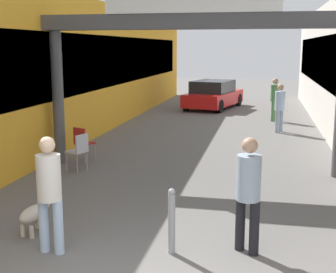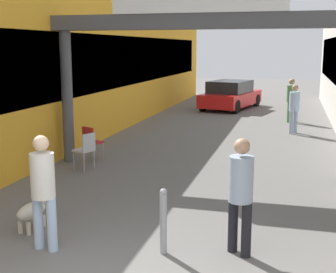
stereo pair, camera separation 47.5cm
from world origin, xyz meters
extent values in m
cube|color=gold|center=(-5.10, 11.00, 2.17)|extent=(3.00, 26.00, 4.35)
cube|color=black|center=(-3.62, 11.00, 2.39)|extent=(0.04, 23.40, 1.74)
cube|color=black|center=(3.62, 11.00, 2.39)|extent=(0.04, 23.40, 1.74)
cylinder|color=#4C4C4F|center=(-3.35, 6.65, 1.64)|extent=(0.28, 0.28, 3.28)
cube|color=#4C4C4F|center=(0.00, 6.65, 3.45)|extent=(7.40, 0.44, 0.35)
cylinder|color=#A5BFE0|center=(-1.33, 1.67, 0.39)|extent=(0.16, 0.16, 0.78)
cylinder|color=#A5BFE0|center=(-1.10, 1.64, 0.39)|extent=(0.16, 0.16, 0.78)
cylinder|color=silver|center=(-1.21, 1.66, 1.10)|extent=(0.38, 0.38, 0.65)
sphere|color=beige|center=(-1.21, 1.66, 1.57)|extent=(0.25, 0.25, 0.22)
cylinder|color=black|center=(1.40, 2.29, 0.39)|extent=(0.19, 0.19, 0.78)
cylinder|color=black|center=(1.60, 2.16, 0.39)|extent=(0.19, 0.19, 0.78)
cylinder|color=#8C9EB2|center=(1.50, 2.22, 1.10)|extent=(0.47, 0.47, 0.64)
sphere|color=tan|center=(1.50, 2.22, 1.56)|extent=(0.30, 0.30, 0.22)
cylinder|color=#8C9EB2|center=(2.26, 12.24, 0.38)|extent=(0.19, 0.19, 0.77)
cylinder|color=#8C9EB2|center=(2.13, 12.04, 0.38)|extent=(0.19, 0.19, 0.77)
cylinder|color=#A5BFE0|center=(2.20, 12.14, 1.09)|extent=(0.47, 0.47, 0.63)
sphere|color=tan|center=(2.20, 12.14, 1.54)|extent=(0.30, 0.30, 0.22)
cylinder|color=#4C7F47|center=(2.02, 14.53, 0.39)|extent=(0.19, 0.19, 0.78)
cylinder|color=#4C7F47|center=(2.13, 14.74, 0.39)|extent=(0.19, 0.19, 0.78)
cylinder|color=#4C7F47|center=(2.07, 14.64, 1.11)|extent=(0.46, 0.46, 0.65)
sphere|color=tan|center=(2.07, 14.64, 1.57)|extent=(0.30, 0.30, 0.22)
ellipsoid|color=beige|center=(-1.80, 2.25, 0.32)|extent=(0.35, 0.65, 0.25)
sphere|color=beige|center=(-1.76, 2.53, 0.41)|extent=(0.24, 0.24, 0.21)
sphere|color=white|center=(-1.77, 2.44, 0.31)|extent=(0.17, 0.17, 0.15)
cylinder|color=beige|center=(-1.85, 2.45, 0.10)|extent=(0.08, 0.08, 0.20)
cylinder|color=beige|center=(-1.69, 2.42, 0.10)|extent=(0.08, 0.08, 0.20)
cylinder|color=beige|center=(-1.90, 2.08, 0.10)|extent=(0.08, 0.08, 0.20)
cylinder|color=beige|center=(-1.74, 2.06, 0.10)|extent=(0.08, 0.08, 0.20)
cylinder|color=gray|center=(0.46, 1.97, 0.44)|extent=(0.10, 0.10, 0.87)
sphere|color=gray|center=(0.46, 1.97, 0.90)|extent=(0.10, 0.10, 0.10)
cylinder|color=gray|center=(-2.83, 5.84, 0.23)|extent=(0.04, 0.04, 0.45)
cylinder|color=gray|center=(-2.71, 6.16, 0.23)|extent=(0.04, 0.04, 0.45)
cylinder|color=gray|center=(-2.51, 5.72, 0.23)|extent=(0.04, 0.04, 0.45)
cylinder|color=gray|center=(-2.39, 6.04, 0.23)|extent=(0.04, 0.04, 0.45)
cube|color=silver|center=(-2.61, 5.94, 0.47)|extent=(0.51, 0.51, 0.04)
cube|color=silver|center=(-2.44, 5.88, 0.69)|extent=(0.18, 0.39, 0.40)
cylinder|color=gray|center=(-2.85, 7.09, 0.23)|extent=(0.04, 0.04, 0.45)
cylinder|color=gray|center=(-2.54, 6.95, 0.23)|extent=(0.04, 0.04, 0.45)
cylinder|color=gray|center=(-2.99, 6.78, 0.23)|extent=(0.04, 0.04, 0.45)
cylinder|color=gray|center=(-2.68, 6.64, 0.23)|extent=(0.04, 0.04, 0.45)
cube|color=#B2231E|center=(-2.77, 6.87, 0.47)|extent=(0.53, 0.53, 0.04)
cube|color=#B2231E|center=(-2.84, 6.70, 0.69)|extent=(0.38, 0.20, 0.40)
cube|color=red|center=(-0.70, 18.11, 0.48)|extent=(2.62, 4.30, 0.60)
cube|color=#1E2328|center=(-0.73, 17.96, 1.06)|extent=(2.04, 2.50, 0.55)
cylinder|color=black|center=(-1.14, 19.70, 0.30)|extent=(0.33, 0.63, 0.60)
cylinder|color=black|center=(0.41, 19.34, 0.30)|extent=(0.33, 0.63, 0.60)
cylinder|color=black|center=(-1.81, 16.88, 0.30)|extent=(0.33, 0.63, 0.60)
cylinder|color=black|center=(-0.26, 16.52, 0.30)|extent=(0.33, 0.63, 0.60)
camera|label=1|loc=(1.67, -4.12, 2.88)|focal=50.00mm
camera|label=2|loc=(2.13, -4.01, 2.88)|focal=50.00mm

